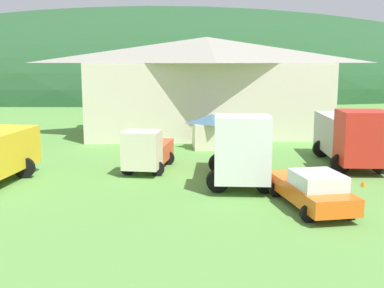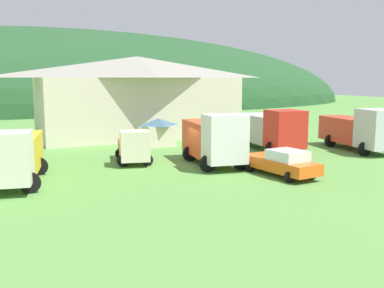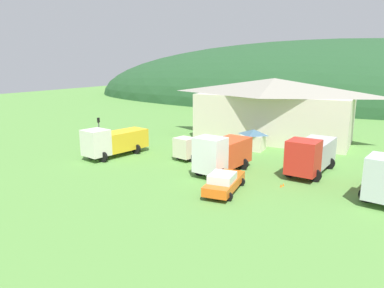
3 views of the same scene
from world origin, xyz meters
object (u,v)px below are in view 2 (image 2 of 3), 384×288
at_px(traffic_cone_near_pickup, 296,162).
at_px(depot_building, 138,96).
at_px(play_shed_cream, 158,132).
at_px(service_pickup_orange, 282,162).
at_px(heavy_rig_striped, 14,155).
at_px(heavy_rig_white, 214,138).
at_px(crane_truck_red, 271,129).
at_px(tow_truck_silver, 361,129).
at_px(traffic_cone_mid_row, 294,161).
at_px(light_truck_cream, 134,147).

bearing_deg(traffic_cone_near_pickup, depot_building, 108.12).
height_order(depot_building, play_shed_cream, depot_building).
distance_m(service_pickup_orange, traffic_cone_near_pickup, 5.00).
bearing_deg(play_shed_cream, heavy_rig_striped, -141.13).
relative_size(depot_building, heavy_rig_striped, 2.67).
relative_size(play_shed_cream, heavy_rig_white, 0.40).
distance_m(crane_truck_red, tow_truck_silver, 7.33).
relative_size(tow_truck_silver, traffic_cone_near_pickup, 14.78).
bearing_deg(traffic_cone_mid_row, light_truck_cream, 158.95).
height_order(tow_truck_silver, traffic_cone_mid_row, tow_truck_silver).
relative_size(depot_building, service_pickup_orange, 3.78).
distance_m(crane_truck_red, traffic_cone_mid_row, 5.26).
xyz_separation_m(heavy_rig_white, traffic_cone_near_pickup, (5.93, -1.41, -1.88)).
bearing_deg(heavy_rig_striped, heavy_rig_white, 102.16).
relative_size(depot_building, crane_truck_red, 2.60).
bearing_deg(service_pickup_orange, tow_truck_silver, 107.34).
distance_m(play_shed_cream, light_truck_cream, 8.19).
height_order(play_shed_cream, light_truck_cream, play_shed_cream).
relative_size(play_shed_cream, heavy_rig_striped, 0.35).
xyz_separation_m(heavy_rig_striped, traffic_cone_mid_row, (18.80, -0.97, -1.70)).
height_order(crane_truck_red, tow_truck_silver, tow_truck_silver).
height_order(crane_truck_red, traffic_cone_near_pickup, crane_truck_red).
distance_m(depot_building, heavy_rig_white, 16.75).
distance_m(light_truck_cream, service_pickup_orange, 10.45).
distance_m(depot_building, play_shed_cream, 7.24).
xyz_separation_m(heavy_rig_striped, heavy_rig_white, (12.77, 0.09, 0.18)).
height_order(depot_building, traffic_cone_mid_row, depot_building).
distance_m(heavy_rig_white, traffic_cone_near_pickup, 6.37).
bearing_deg(light_truck_cream, heavy_rig_striped, -55.12).
xyz_separation_m(depot_building, heavy_rig_white, (-0.04, -16.59, -2.30)).
bearing_deg(tow_truck_silver, traffic_cone_near_pickup, -67.91).
xyz_separation_m(crane_truck_red, traffic_cone_mid_row, (-1.24, -4.78, -1.82)).
bearing_deg(play_shed_cream, traffic_cone_mid_row, -60.13).
relative_size(depot_building, heavy_rig_white, 3.02).
xyz_separation_m(heavy_rig_striped, traffic_cone_near_pickup, (18.70, -1.32, -1.70)).
relative_size(crane_truck_red, service_pickup_orange, 1.45).
height_order(play_shed_cream, heavy_rig_white, heavy_rig_white).
bearing_deg(crane_truck_red, traffic_cone_mid_row, -7.91).
distance_m(heavy_rig_white, tow_truck_silver, 13.71).
bearing_deg(crane_truck_red, play_shed_cream, -122.89).
bearing_deg(traffic_cone_mid_row, depot_building, 108.74).
bearing_deg(crane_truck_red, service_pickup_orange, -24.44).
height_order(play_shed_cream, traffic_cone_near_pickup, play_shed_cream).
xyz_separation_m(play_shed_cream, heavy_rig_white, (0.30, -9.96, 0.61)).
distance_m(depot_building, crane_truck_red, 14.94).
relative_size(play_shed_cream, traffic_cone_mid_row, 5.26).
distance_m(depot_building, traffic_cone_mid_row, 19.10).
height_order(depot_building, heavy_rig_white, depot_building).
xyz_separation_m(crane_truck_red, tow_truck_silver, (6.44, -3.49, -0.01)).
relative_size(crane_truck_red, tow_truck_silver, 0.97).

